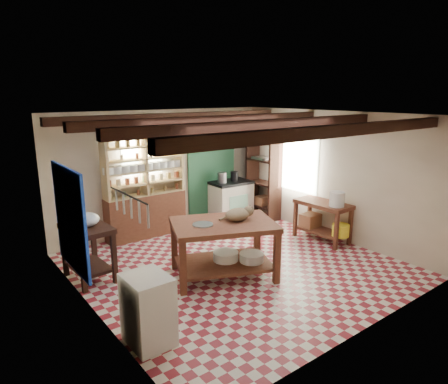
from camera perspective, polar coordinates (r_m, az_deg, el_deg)
floor at (r=7.10m, az=1.73°, el=-10.54°), size 5.00×5.00×0.02m
ceiling at (r=6.47m, az=1.91°, el=10.99°), size 5.00×5.00×0.02m
wall_back at (r=8.70m, az=-8.62°, el=2.98°), size 5.00×0.04×2.60m
wall_front at (r=5.06m, az=20.03°, el=-5.77°), size 5.00×0.04×2.60m
wall_left at (r=5.50m, az=-18.90°, el=-4.10°), size 0.04×5.00×2.60m
wall_right at (r=8.43m, az=15.15°, el=2.30°), size 0.04×5.00×2.60m
ceiling_beams at (r=6.48m, az=1.90°, el=9.93°), size 5.00×3.80×0.15m
blue_wall_patch at (r=6.40m, az=-21.12°, el=-3.68°), size 0.04×1.40×1.60m
green_wall_patch at (r=9.34m, az=-1.78°, el=3.57°), size 1.30×0.04×2.30m
window_back at (r=8.39m, az=-11.65°, el=5.22°), size 0.90×0.02×0.80m
window_right at (r=9.03m, az=10.10°, el=3.97°), size 0.02×1.30×1.20m
utensil_rail at (r=4.31m, az=-13.49°, el=-1.99°), size 0.06×0.90×0.28m
pot_rack at (r=8.88m, az=-0.23°, el=9.09°), size 0.86×0.12×0.36m
shelving_unit at (r=8.33m, az=-11.25°, el=0.98°), size 1.70×0.34×2.20m
tall_rack at (r=9.52m, az=5.65°, el=2.17°), size 0.40×0.86×2.00m
work_table at (r=6.56m, az=-0.07°, el=-8.18°), size 1.92×1.63×0.92m
stove at (r=9.45m, az=0.97°, el=-1.19°), size 0.97×0.67×0.93m
prep_table at (r=6.80m, az=-18.78°, el=-8.23°), size 0.66×0.93×0.90m
white_cabinet at (r=5.02m, az=-10.80°, el=-16.22°), size 0.49×0.58×0.87m
right_counter at (r=8.36m, az=13.83°, el=-4.07°), size 0.60×1.14×0.81m
cat at (r=6.48m, az=1.96°, el=-3.21°), size 0.50×0.42×0.20m
steel_tray at (r=6.28m, az=-3.06°, el=-4.66°), size 0.43×0.43×0.02m
basin_large at (r=6.68m, az=0.25°, el=-9.13°), size 0.55×0.55×0.15m
basin_small at (r=6.65m, az=3.96°, el=-9.28°), size 0.52×0.52×0.14m
kettle_left at (r=9.17m, az=-0.28°, el=2.08°), size 0.21×0.21×0.24m
kettle_right at (r=9.38m, az=1.48°, el=2.27°), size 0.18×0.18×0.22m
enamel_bowl at (r=6.62m, az=-19.15°, el=-3.76°), size 0.45×0.45×0.21m
white_bucket at (r=7.98m, az=15.83°, el=-0.98°), size 0.30×0.30×0.29m
wicker_basket at (r=8.55m, az=12.21°, el=-3.96°), size 0.40×0.32×0.27m
yellow_tub at (r=8.14m, az=16.32°, el=-5.26°), size 0.34×0.34×0.24m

